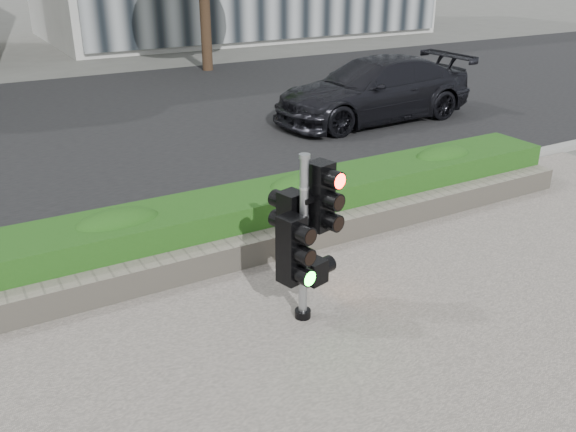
{
  "coord_description": "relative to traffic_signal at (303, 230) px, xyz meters",
  "views": [
    {
      "loc": [
        -2.83,
        -4.51,
        3.76
      ],
      "look_at": [
        0.12,
        0.6,
        1.21
      ],
      "focal_mm": 38.0,
      "sensor_mm": 36.0,
      "label": 1
    }
  ],
  "objects": [
    {
      "name": "stone_wall",
      "position": [
        -0.23,
        1.45,
        -0.88
      ],
      "size": [
        12.0,
        0.32,
        0.34
      ],
      "primitive_type": "cube",
      "color": "gray",
      "rests_on": "sidewalk"
    },
    {
      "name": "car_dark",
      "position": [
        6.03,
        6.66,
        -0.32
      ],
      "size": [
        5.09,
        2.12,
        1.47
      ],
      "primitive_type": "imported",
      "rotation": [
        0.0,
        0.0,
        -1.56
      ],
      "color": "black",
      "rests_on": "road"
    },
    {
      "name": "traffic_signal",
      "position": [
        0.0,
        0.0,
        0.0
      ],
      "size": [
        0.69,
        0.57,
        1.9
      ],
      "rotation": [
        0.0,
        0.0,
        0.25
      ],
      "color": "black",
      "rests_on": "sidewalk"
    },
    {
      "name": "ground",
      "position": [
        -0.23,
        -0.45,
        -1.08
      ],
      "size": [
        120.0,
        120.0,
        0.0
      ],
      "primitive_type": "plane",
      "color": "#51514C",
      "rests_on": "ground"
    },
    {
      "name": "road",
      "position": [
        -0.23,
        9.55,
        -1.07
      ],
      "size": [
        60.0,
        13.0,
        0.02
      ],
      "primitive_type": "cube",
      "color": "black",
      "rests_on": "ground"
    },
    {
      "name": "curb",
      "position": [
        -0.23,
        2.7,
        -1.02
      ],
      "size": [
        60.0,
        0.25,
        0.12
      ],
      "primitive_type": "cube",
      "color": "gray",
      "rests_on": "ground"
    },
    {
      "name": "hedge",
      "position": [
        -0.23,
        2.1,
        -0.71
      ],
      "size": [
        12.0,
        1.0,
        0.68
      ],
      "primitive_type": "cube",
      "color": "#3A7A25",
      "rests_on": "sidewalk"
    }
  ]
}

